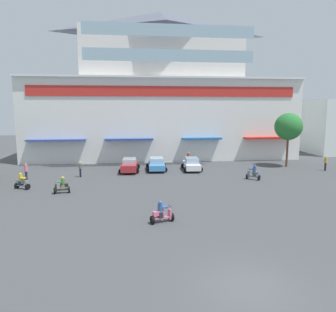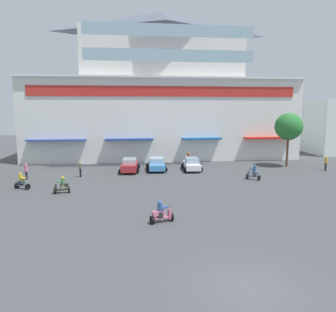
{
  "view_description": "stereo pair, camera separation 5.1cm",
  "coord_description": "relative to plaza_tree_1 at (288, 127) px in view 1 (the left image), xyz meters",
  "views": [
    {
      "loc": [
        -4.6,
        -11.36,
        7.12
      ],
      "look_at": [
        -1.09,
        18.11,
        2.64
      ],
      "focal_mm": 33.93,
      "sensor_mm": 36.0,
      "label": 1
    },
    {
      "loc": [
        -4.55,
        -11.37,
        7.12
      ],
      "look_at": [
        -1.09,
        18.11,
        2.64
      ],
      "focal_mm": 33.93,
      "sensor_mm": 36.0,
      "label": 2
    }
  ],
  "objects": [
    {
      "name": "scooter_rider_0",
      "position": [
        -17.16,
        -17.39,
        -4.33
      ],
      "size": [
        1.57,
        0.97,
        1.43
      ],
      "color": "black",
      "rests_on": "ground"
    },
    {
      "name": "plaza_tree_1",
      "position": [
        0.0,
        0.0,
        0.0
      ],
      "size": [
        3.27,
        3.32,
        6.56
      ],
      "color": "brown",
      "rests_on": "ground"
    },
    {
      "name": "ground_plane",
      "position": [
        -14.43,
        -12.07,
        -4.91
      ],
      "size": [
        128.0,
        128.0,
        0.0
      ],
      "primitive_type": "plane",
      "color": "#434649"
    },
    {
      "name": "flank_building_right",
      "position": [
        13.45,
        12.52,
        -0.7
      ],
      "size": [
        8.44,
        11.61,
        8.42
      ],
      "color": "silver",
      "rests_on": "ground"
    },
    {
      "name": "scooter_rider_4",
      "position": [
        -24.84,
        -9.49,
        -4.31
      ],
      "size": [
        1.39,
        0.78,
        1.45
      ],
      "color": "black",
      "rests_on": "ground"
    },
    {
      "name": "parked_car_0",
      "position": [
        -19.17,
        -0.73,
        -4.16
      ],
      "size": [
        2.45,
        4.58,
        1.47
      ],
      "color": "#AA272D",
      "rests_on": "ground"
    },
    {
      "name": "parked_car_2",
      "position": [
        -12.04,
        -0.91,
        -4.17
      ],
      "size": [
        2.41,
        4.1,
        1.47
      ],
      "color": "white",
      "rests_on": "ground"
    },
    {
      "name": "scooter_rider_5",
      "position": [
        -6.78,
        -6.42,
        -4.28
      ],
      "size": [
        1.37,
        1.28,
        1.55
      ],
      "color": "black",
      "rests_on": "ground"
    },
    {
      "name": "pedestrian_1",
      "position": [
        -11.77,
        2.67,
        -3.96
      ],
      "size": [
        0.49,
        0.49,
        1.67
      ],
      "color": "#816463",
      "rests_on": "ground"
    },
    {
      "name": "pedestrian_0",
      "position": [
        -24.28,
        -3.08,
        -3.96
      ],
      "size": [
        0.4,
        0.4,
        1.63
      ],
      "color": "black",
      "rests_on": "ground"
    },
    {
      "name": "colonial_building",
      "position": [
        -14.43,
        10.98,
        3.97
      ],
      "size": [
        37.58,
        16.67,
        20.83
      ],
      "color": "white",
      "rests_on": "ground"
    },
    {
      "name": "pedestrian_3",
      "position": [
        -29.49,
        -3.74,
        -3.96
      ],
      "size": [
        0.44,
        0.44,
        1.67
      ],
      "color": "#23232E",
      "rests_on": "ground"
    },
    {
      "name": "scooter_rider_3",
      "position": [
        -28.68,
        -7.6,
        -4.32
      ],
      "size": [
        1.46,
        1.08,
        1.46
      ],
      "color": "black",
      "rests_on": "ground"
    },
    {
      "name": "parked_car_1",
      "position": [
        -16.09,
        -0.37,
        -4.18
      ],
      "size": [
        2.48,
        4.33,
        1.46
      ],
      "color": "#448BCE",
      "rests_on": "ground"
    },
    {
      "name": "pedestrian_2",
      "position": [
        3.23,
        -2.92,
        -3.93
      ],
      "size": [
        0.47,
        0.47,
        1.71
      ],
      "color": "#281F24",
      "rests_on": "ground"
    }
  ]
}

